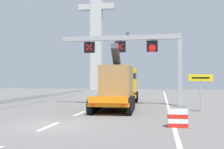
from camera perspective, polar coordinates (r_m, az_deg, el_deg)
The scene contains 9 objects.
ground at distance 15.20m, azimuth -11.76°, elevation -10.18°, with size 112.00×112.00×0.00m, color slate.
lane_markings at distance 36.16m, azimuth 0.88°, elevation -4.87°, with size 0.20×57.96×0.01m.
edge_line_right at distance 26.07m, azimuth 11.41°, elevation -6.33°, with size 0.20×63.00×0.01m, color silver.
overhead_lane_gantry at distance 26.18m, azimuth 4.94°, elevation 5.32°, with size 11.60×0.90×6.89m.
heavy_haul_truck_orange at distance 26.28m, azimuth 1.76°, elevation -1.98°, with size 3.51×14.14×5.30m.
exit_sign_yellow at distance 21.66m, azimuth 17.73°, elevation -1.68°, with size 1.76×0.15×2.80m.
crash_barrier_striped at distance 14.63m, azimuth 13.29°, elevation -8.75°, with size 1.01×0.53×0.90m.
guardrail_left at distance 31.01m, azimuth -14.15°, elevation -4.44°, with size 0.13×32.65×0.76m.
bridge_pylon_distant at distance 70.91m, azimuth -3.21°, elevation 10.85°, with size 9.00×2.00×33.27m.
Camera 1 is at (5.53, -13.95, 2.42)m, focal length 44.57 mm.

